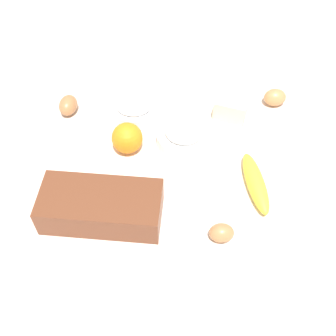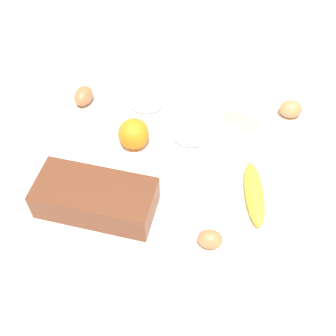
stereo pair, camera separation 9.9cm
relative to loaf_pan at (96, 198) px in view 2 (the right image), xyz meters
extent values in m
cube|color=beige|center=(-0.15, -0.12, -0.05)|extent=(2.40, 2.40, 0.02)
cube|color=brown|center=(0.00, 0.00, 0.00)|extent=(0.29, 0.14, 0.08)
cube|color=black|center=(0.00, 0.00, 0.00)|extent=(0.27, 0.13, 0.07)
cylinder|color=white|center=(-0.19, -0.24, -0.02)|extent=(0.15, 0.15, 0.04)
torus|color=white|center=(-0.19, -0.24, 0.00)|extent=(0.15, 0.15, 0.01)
ellipsoid|color=white|center=(-0.19, -0.24, 0.01)|extent=(0.10, 0.10, 0.04)
cylinder|color=white|center=(-0.04, -0.35, -0.02)|extent=(0.14, 0.14, 0.04)
torus|color=white|center=(-0.04, -0.35, -0.01)|extent=(0.14, 0.14, 0.01)
ellipsoid|color=white|center=(-0.04, -0.35, 0.00)|extent=(0.11, 0.11, 0.04)
ellipsoid|color=yellow|center=(-0.37, -0.10, -0.02)|extent=(0.08, 0.19, 0.04)
sphere|color=orange|center=(-0.04, -0.22, 0.00)|extent=(0.08, 0.08, 0.08)
cube|color=#F4EDB2|center=(-0.32, -0.36, -0.01)|extent=(0.10, 0.08, 0.06)
ellipsoid|color=#BC7F4D|center=(-0.45, -0.41, -0.02)|extent=(0.07, 0.06, 0.05)
ellipsoid|color=#AE7547|center=(-0.28, 0.05, -0.02)|extent=(0.06, 0.05, 0.04)
ellipsoid|color=#A26D42|center=(0.15, -0.35, -0.02)|extent=(0.06, 0.08, 0.05)
camera|label=1|loc=(-0.18, 0.54, 0.83)|focal=45.56mm
camera|label=2|loc=(-0.28, 0.53, 0.83)|focal=45.56mm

